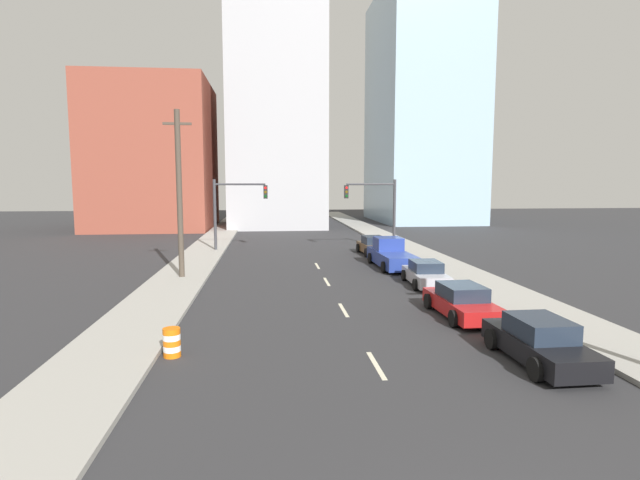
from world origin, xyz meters
TOP-DOWN VIEW (x-y plane):
  - sidewalk_left at (-8.51, 44.45)m, footprint 3.24×88.91m
  - sidewalk_right at (8.51, 44.45)m, footprint 3.24×88.91m
  - lane_stripe_at_9m at (0.00, 9.42)m, footprint 0.16×2.40m
  - lane_stripe_at_16m at (0.00, 16.22)m, footprint 0.16×2.40m
  - lane_stripe_at_23m at (0.00, 22.66)m, footprint 0.16×2.40m
  - lane_stripe_at_28m at (0.00, 28.19)m, footprint 0.16×2.40m
  - building_brick_left at (-17.34, 59.29)m, footprint 14.00×16.00m
  - building_office_center at (-2.16, 63.29)m, footprint 12.00×20.00m
  - building_glass_right at (19.14, 67.29)m, footprint 13.00×20.00m
  - traffic_signal_left at (-6.35, 36.16)m, footprint 4.43×0.35m
  - traffic_signal_right at (6.07, 36.16)m, footprint 4.43×0.35m
  - utility_pole_left_mid at (-8.37, 24.25)m, footprint 1.60×0.32m
  - traffic_barrel at (-6.45, 10.87)m, footprint 0.56×0.56m
  - sedan_black at (5.13, 9.12)m, footprint 2.05×4.53m
  - sedan_red at (4.80, 14.64)m, footprint 2.18×4.73m
  - sedan_silver at (5.34, 21.16)m, footprint 2.14×4.37m
  - pickup_truck_blue at (4.89, 27.26)m, footprint 2.41×6.17m
  - sedan_brown at (4.95, 33.21)m, footprint 2.18×4.49m

SIDE VIEW (x-z plane):
  - lane_stripe_at_9m at x=0.00m, z-range 0.00..0.01m
  - lane_stripe_at_16m at x=0.00m, z-range 0.00..0.01m
  - lane_stripe_at_23m at x=0.00m, z-range 0.00..0.01m
  - lane_stripe_at_28m at x=0.00m, z-range 0.00..0.01m
  - sidewalk_left at x=-8.51m, z-range 0.00..0.17m
  - sidewalk_right at x=8.51m, z-range 0.00..0.17m
  - traffic_barrel at x=-6.45m, z-range 0.00..0.95m
  - sedan_silver at x=5.34m, z-range -0.06..1.29m
  - sedan_red at x=4.80m, z-range -0.05..1.32m
  - sedan_black at x=5.13m, z-range -0.06..1.39m
  - sedan_brown at x=4.95m, z-range -0.06..1.40m
  - pickup_truck_blue at x=4.89m, z-range -0.17..1.76m
  - traffic_signal_left at x=-6.35m, z-range 0.90..6.82m
  - traffic_signal_right at x=6.07m, z-range 0.90..6.82m
  - utility_pole_left_mid at x=-8.37m, z-range 0.12..9.90m
  - building_brick_left at x=-17.34m, z-range 0.00..17.89m
  - building_office_center at x=-2.16m, z-range 0.00..29.90m
  - building_glass_right at x=19.14m, z-range 0.00..32.79m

